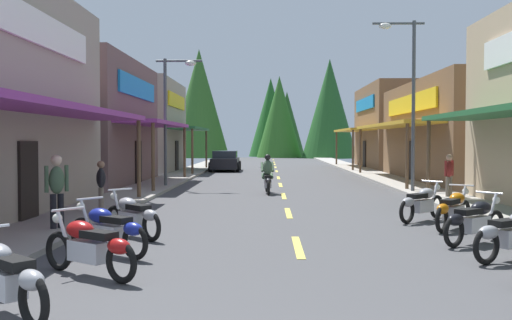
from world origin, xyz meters
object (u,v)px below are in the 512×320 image
object	(u,v)px
motorcycle_parked_left_1	(90,246)
parked_car_curbside	(225,161)
motorcycle_parked_right_3	(475,220)
rider_cruising_lead	(268,177)
motorcycle_parked_left_3	(133,215)
pedestrian_waiting	(57,188)
streetlamp_left	(172,103)
streetlamp_right	(406,83)
pedestrian_by_shop	(101,184)
motorcycle_parked_left_0	(5,276)
motorcycle_parked_left_2	(108,229)
pedestrian_browsing	(449,174)
motorcycle_parked_right_4	(453,209)
motorcycle_parked_right_5	(422,203)

from	to	relation	value
motorcycle_parked_left_1	parked_car_curbside	distance (m)	31.15
motorcycle_parked_right_3	rider_cruising_lead	distance (m)	11.92
motorcycle_parked_left_3	pedestrian_waiting	world-z (taller)	pedestrian_waiting
streetlamp_left	parked_car_curbside	distance (m)	14.75
streetlamp_right	pedestrian_by_shop	size ratio (longest dim) A/B	4.42
motorcycle_parked_left_0	motorcycle_parked_left_1	distance (m)	2.05
motorcycle_parked_left_1	motorcycle_parked_left_2	bearing A→B (deg)	-49.47
rider_cruising_lead	motorcycle_parked_left_3	bearing A→B (deg)	161.66
rider_cruising_lead	motorcycle_parked_left_0	bearing A→B (deg)	166.23
pedestrian_by_shop	pedestrian_browsing	distance (m)	12.05
motorcycle_parked_left_1	pedestrian_by_shop	bearing A→B (deg)	-40.60
motorcycle_parked_right_4	pedestrian_browsing	distance (m)	7.24
motorcycle_parked_right_3	motorcycle_parked_left_3	size ratio (longest dim) A/B	1.09
pedestrian_waiting	parked_car_curbside	distance (m)	27.02
motorcycle_parked_left_2	pedestrian_browsing	world-z (taller)	pedestrian_browsing
streetlamp_left	motorcycle_parked_left_3	distance (m)	13.58
motorcycle_parked_left_0	parked_car_curbside	xyz separation A→B (m)	(0.21, 33.16, 0.20)
pedestrian_by_shop	pedestrian_waiting	xyz separation A→B (m)	(-0.07, -3.24, 0.16)
motorcycle_parked_left_3	pedestrian_by_shop	size ratio (longest dim) A/B	1.03
motorcycle_parked_left_0	rider_cruising_lead	bearing A→B (deg)	-59.59
pedestrian_by_shop	rider_cruising_lead	bearing A→B (deg)	40.24
motorcycle_parked_right_4	parked_car_curbside	world-z (taller)	parked_car_curbside
motorcycle_parked_right_4	motorcycle_parked_left_1	xyz separation A→B (m)	(-7.17, -4.98, 0.00)
motorcycle_parked_right_3	motorcycle_parked_right_4	xyz separation A→B (m)	(0.19, 1.95, 0.00)
rider_cruising_lead	pedestrian_browsing	xyz separation A→B (m)	(6.47, -2.25, 0.28)
streetlamp_right	motorcycle_parked_left_0	xyz separation A→B (m)	(-8.62, -16.20, -3.88)
pedestrian_by_shop	pedestrian_browsing	world-z (taller)	pedestrian_browsing
motorcycle_parked_right_3	parked_car_curbside	xyz separation A→B (m)	(-7.17, 28.12, 0.20)
pedestrian_browsing	motorcycle_parked_left_3	bearing A→B (deg)	87.09
pedestrian_by_shop	pedestrian_browsing	size ratio (longest dim) A/B	0.95
streetlamp_left	motorcycle_parked_left_0	xyz separation A→B (m)	(1.07, -18.79, -3.28)
motorcycle_parked_left_1	motorcycle_parked_left_0	bearing A→B (deg)	113.23
streetlamp_right	parked_car_curbside	world-z (taller)	streetlamp_right
motorcycle_parked_right_3	pedestrian_waiting	distance (m)	9.12
motorcycle_parked_left_1	rider_cruising_lead	xyz separation A→B (m)	(2.74, 14.17, 0.17)
streetlamp_right	rider_cruising_lead	world-z (taller)	streetlamp_right
motorcycle_parked_left_2	motorcycle_parked_left_0	bearing A→B (deg)	121.99
streetlamp_right	motorcycle_parked_right_5	distance (m)	8.86
streetlamp_right	motorcycle_parked_right_4	world-z (taller)	streetlamp_right
parked_car_curbside	motorcycle_parked_right_4	bearing A→B (deg)	-164.94
motorcycle_parked_left_1	pedestrian_browsing	size ratio (longest dim) A/B	1.12
pedestrian_by_shop	pedestrian_waiting	bearing A→B (deg)	-106.05
motorcycle_parked_right_3	pedestrian_browsing	bearing A→B (deg)	37.17
motorcycle_parked_left_0	pedestrian_by_shop	size ratio (longest dim) A/B	1.08
motorcycle_parked_right_4	motorcycle_parked_left_3	world-z (taller)	same
motorcycle_parked_left_2	parked_car_curbside	size ratio (longest dim) A/B	0.42
motorcycle_parked_left_2	pedestrian_browsing	size ratio (longest dim) A/B	1.11
rider_cruising_lead	pedestrian_waiting	distance (m)	11.08
streetlamp_left	motorcycle_parked_left_3	bearing A→B (deg)	-84.38
motorcycle_parked_right_4	motorcycle_parked_left_1	size ratio (longest dim) A/B	0.96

